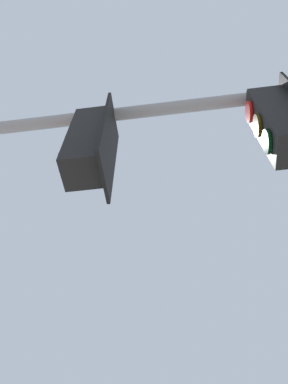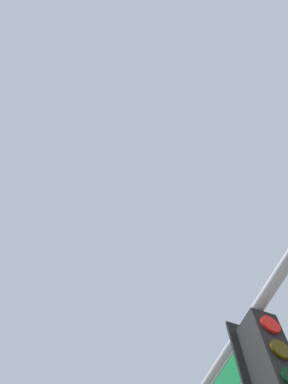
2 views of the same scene
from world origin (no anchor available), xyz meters
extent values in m
cube|color=black|center=(-2.04, -6.77, 4.47)|extent=(0.06, 0.52, 1.30)
cube|color=black|center=(-2.23, -6.76, 4.47)|extent=(0.38, 0.34, 1.10)
cylinder|color=black|center=(-2.23, -6.76, 5.08)|extent=(0.04, 0.04, 0.12)
cylinder|color=red|center=(-2.43, -6.75, 4.80)|extent=(0.04, 0.22, 0.22)
cylinder|color=#392D05|center=(-2.43, -6.75, 4.47)|extent=(0.04, 0.22, 0.22)
camera|label=1|loc=(-3.38, -8.26, 1.25)|focal=35.00mm
camera|label=2|loc=(-4.53, -4.33, 1.79)|focal=35.00mm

